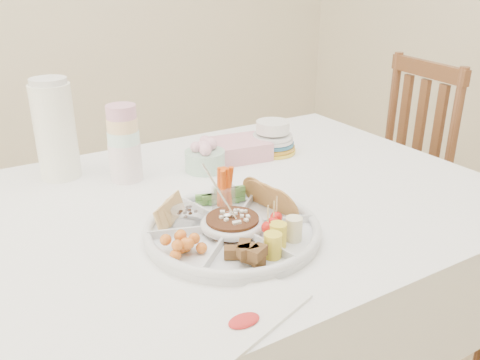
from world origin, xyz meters
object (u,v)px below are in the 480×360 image
dining_table (211,324)px  thermos (55,128)px  chair (377,189)px  party_tray (232,227)px  plate_stack (273,138)px

dining_table → thermos: thermos is taller
dining_table → chair: (0.88, 0.25, 0.12)m
chair → party_tray: size_ratio=2.60×
plate_stack → party_tray: bearing=-133.6°
thermos → plate_stack: size_ratio=1.91×
dining_table → party_tray: size_ratio=4.00×
party_tray → plate_stack: (0.38, 0.40, 0.03)m
thermos → party_tray: bearing=-66.5°
chair → party_tray: bearing=-146.3°
party_tray → plate_stack: 0.56m
thermos → chair: bearing=-5.7°
dining_table → chair: chair is taller
party_tray → thermos: size_ratio=1.34×
thermos → plate_stack: bearing=-12.9°
chair → thermos: (-1.15, 0.11, 0.40)m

